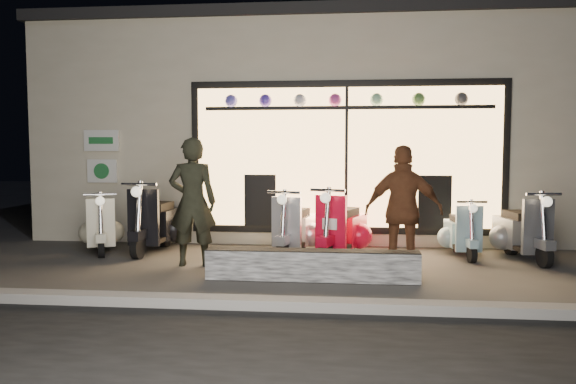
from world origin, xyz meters
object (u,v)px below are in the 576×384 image
object	(u,v)px
scooter_silver	(296,228)
woman	(404,211)
scooter_red	(344,229)
graffiti_barrier	(312,265)
man	(193,202)

from	to	relation	value
scooter_silver	woman	bearing A→B (deg)	-30.95
woman	scooter_red	bearing A→B (deg)	-54.43
woman	scooter_silver	bearing A→B (deg)	-37.97
graffiti_barrier	scooter_silver	size ratio (longest dim) A/B	1.90
scooter_silver	scooter_red	world-z (taller)	scooter_red
graffiti_barrier	scooter_red	distance (m)	1.80
scooter_silver	woman	world-z (taller)	woman
scooter_red	man	bearing A→B (deg)	-136.15
scooter_silver	scooter_red	size ratio (longest dim) A/B	0.97
woman	graffiti_barrier	bearing A→B (deg)	23.57
graffiti_barrier	scooter_red	bearing A→B (deg)	77.09
graffiti_barrier	man	distance (m)	2.07
man	woman	distance (m)	3.00
scooter_silver	woman	size ratio (longest dim) A/B	0.83
scooter_silver	woman	distance (m)	2.16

